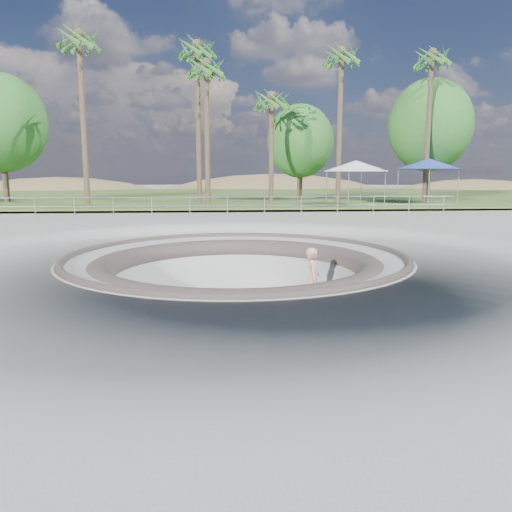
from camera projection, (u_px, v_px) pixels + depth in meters
name	position (u px, v px, depth m)	size (l,w,h in m)	color
ground	(237.00, 256.00, 15.00)	(180.00, 180.00, 0.00)	#A3A49E
skate_bowl	(237.00, 315.00, 15.30)	(14.00, 14.00, 4.10)	#A3A49E
grass_strip	(222.00, 195.00, 48.38)	(180.00, 36.00, 0.12)	#385421
distant_hills	(247.00, 238.00, 72.66)	(103.20, 45.00, 28.60)	brown
safety_railing	(227.00, 206.00, 26.68)	(25.00, 0.06, 1.03)	#999CA1
skateboard	(312.00, 311.00, 15.71)	(0.93, 0.45, 0.09)	brown
skater	(313.00, 279.00, 15.54)	(0.73, 0.48, 2.01)	tan
canopy_white	(356.00, 166.00, 32.88)	(5.58, 5.58, 2.95)	#999CA1
canopy_blue	(429.00, 164.00, 36.17)	(5.73, 5.73, 3.17)	#999CA1
palm_a	(79.00, 46.00, 31.31)	(2.60, 2.60, 11.63)	brown
palm_b	(206.00, 72.00, 33.29)	(2.60, 2.60, 10.25)	brown
palm_c	(197.00, 55.00, 34.41)	(2.60, 2.60, 11.77)	brown
palm_d	(272.00, 102.00, 35.13)	(2.60, 2.60, 8.39)	brown
palm_e	(341.00, 61.00, 35.01)	(2.60, 2.60, 11.45)	brown
palm_f	(432.00, 63.00, 35.72)	(2.60, 2.60, 11.50)	brown
bushy_tree_left	(1.00, 123.00, 36.00)	(6.48, 5.89, 9.35)	brown
bushy_tree_mid	(300.00, 141.00, 39.34)	(5.25, 4.77, 7.58)	brown
bushy_tree_right	(430.00, 125.00, 39.45)	(6.64, 6.03, 9.57)	brown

